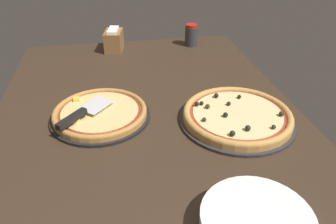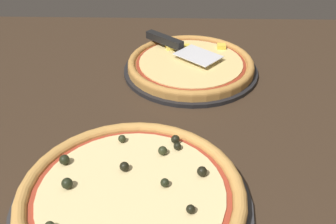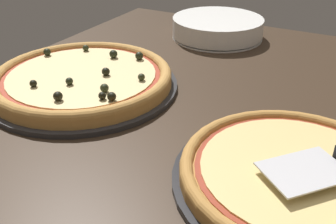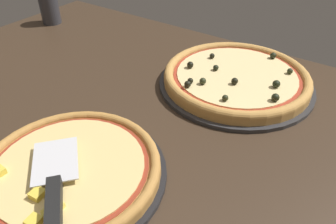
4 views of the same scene
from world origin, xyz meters
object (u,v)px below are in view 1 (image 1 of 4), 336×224
at_px(parmesan_shaker, 191,35).
at_px(napkin_holder, 114,40).
at_px(pizza_front, 100,112).
at_px(pizza_back, 237,115).
at_px(serving_spatula, 79,115).

height_order(parmesan_shaker, napkin_holder, parmesan_shaker).
bearing_deg(parmesan_shaker, pizza_front, -36.96).
bearing_deg(napkin_holder, parmesan_shaker, 89.70).
bearing_deg(pizza_back, parmesan_shaker, 178.59).
bearing_deg(parmesan_shaker, pizza_back, -1.41).
relative_size(pizza_back, serving_spatula, 1.81).
bearing_deg(pizza_front, napkin_holder, 173.30).
xyz_separation_m(pizza_back, serving_spatula, (-0.06, -0.52, 0.02)).
bearing_deg(parmesan_shaker, serving_spatula, -38.56).
bearing_deg(napkin_holder, pizza_back, 27.39).
bearing_deg(pizza_front, serving_spatula, -54.53).
distance_m(serving_spatula, parmesan_shaker, 0.87).
relative_size(serving_spatula, parmesan_shaker, 1.82).
bearing_deg(pizza_front, parmesan_shaker, 143.04).
xyz_separation_m(pizza_front, parmesan_shaker, (-0.63, 0.48, 0.03)).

